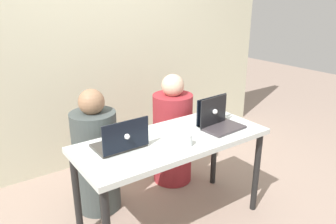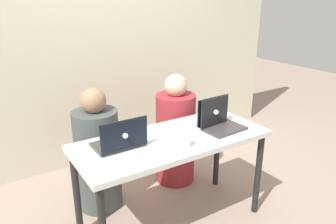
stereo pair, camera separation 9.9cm
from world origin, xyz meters
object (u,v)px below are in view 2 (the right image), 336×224
at_px(person_on_left, 98,156).
at_px(water_glass_center, 186,141).
at_px(laptop_front_right, 219,122).
at_px(laptop_back_right, 207,118).
at_px(laptop_back_left, 120,141).
at_px(person_on_right, 175,135).

distance_m(person_on_left, water_glass_center, 0.86).
bearing_deg(laptop_front_right, laptop_back_right, 106.28).
xyz_separation_m(laptop_back_left, laptop_back_right, (0.76, 0.01, 0.00)).
distance_m(person_on_right, water_glass_center, 0.85).
bearing_deg(laptop_back_right, person_on_right, -97.10).
xyz_separation_m(laptop_back_right, water_glass_center, (-0.37, -0.23, -0.02)).
bearing_deg(person_on_right, person_on_left, 11.26).
xyz_separation_m(person_on_right, laptop_back_left, (-0.77, -0.48, 0.32)).
bearing_deg(laptop_back_left, person_on_left, -90.70).
bearing_deg(laptop_back_left, laptop_front_right, 172.80).
relative_size(laptop_front_right, laptop_back_right, 1.08).
height_order(person_on_right, laptop_front_right, person_on_right).
xyz_separation_m(person_on_right, water_glass_center, (-0.38, -0.70, 0.31)).
height_order(person_on_left, laptop_front_right, person_on_left).
bearing_deg(person_on_left, laptop_back_right, 147.42).
xyz_separation_m(person_on_left, water_glass_center, (0.39, -0.70, 0.31)).
bearing_deg(water_glass_center, laptop_back_right, 32.31).
bearing_deg(person_on_right, water_glass_center, 72.64).
bearing_deg(person_on_right, laptop_front_right, 103.75).
bearing_deg(person_on_left, water_glass_center, 118.21).
bearing_deg(water_glass_center, person_on_right, 61.38).
relative_size(laptop_back_left, laptop_back_right, 1.11).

